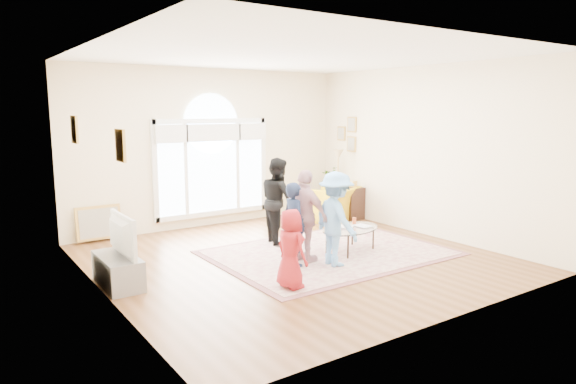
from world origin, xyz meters
TOP-DOWN VIEW (x-y plane):
  - ground at (0.00, 0.00)m, footprint 6.00×6.00m
  - room_shell at (0.01, 2.83)m, footprint 6.00×6.00m
  - area_rug at (0.65, -0.09)m, footprint 3.60×2.60m
  - rug_border at (0.65, -0.09)m, footprint 3.80×2.80m
  - tv_console at (-2.75, 0.30)m, footprint 0.45×1.00m
  - television at (-2.74, 0.30)m, footprint 0.16×0.98m
  - coffee_table at (0.97, -0.24)m, footprint 1.33×1.02m
  - armchair at (2.31, 1.92)m, footprint 1.40×1.33m
  - side_cabinet at (2.78, 1.81)m, footprint 0.40×0.50m
  - floor_lamp at (2.66, 2.12)m, footprint 0.31×0.31m
  - plant_pedestal at (2.70, 2.47)m, footprint 0.20×0.20m
  - potted_plant at (2.70, 2.47)m, footprint 0.42×0.39m
  - leaning_picture at (-2.33, 2.90)m, footprint 0.80×0.14m
  - child_red at (-0.87, -1.14)m, footprint 0.39×0.56m
  - child_navy at (-0.25, -0.33)m, footprint 0.34×0.49m
  - child_black at (0.31, 0.96)m, footprint 0.73×0.85m
  - child_pink at (0.00, -0.27)m, footprint 0.53×0.91m
  - child_blue at (0.28, -0.69)m, footprint 0.60×0.97m

SIDE VIEW (x-z plane):
  - ground at x=0.00m, z-range 0.00..0.00m
  - leaning_picture at x=-2.33m, z-range -0.31..0.31m
  - rug_border at x=0.65m, z-range 0.00..0.01m
  - area_rug at x=0.65m, z-range 0.00..0.02m
  - tv_console at x=-2.75m, z-range 0.00..0.42m
  - side_cabinet at x=2.78m, z-range 0.00..0.70m
  - plant_pedestal at x=2.70m, z-range 0.00..0.70m
  - armchair at x=2.31m, z-range 0.00..0.72m
  - coffee_table at x=0.97m, z-range 0.13..0.67m
  - child_red at x=-0.87m, z-range 0.02..1.09m
  - child_navy at x=-0.25m, z-range 0.02..1.31m
  - television at x=-2.74m, z-range 0.42..0.99m
  - child_blue at x=0.28m, z-range 0.02..1.46m
  - child_pink at x=0.00m, z-range 0.02..1.47m
  - child_black at x=0.31m, z-range 0.02..1.55m
  - potted_plant at x=2.70m, z-range 0.70..1.09m
  - floor_lamp at x=2.66m, z-range 0.53..2.04m
  - room_shell at x=0.01m, z-range -1.43..4.57m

